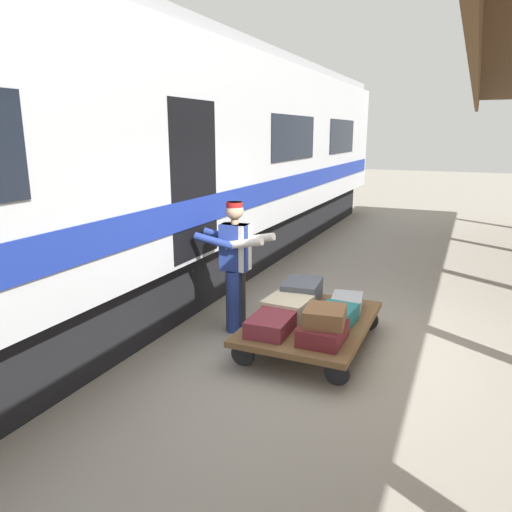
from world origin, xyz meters
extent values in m
plane|color=gray|center=(0.00, 0.00, 0.00)|extent=(60.00, 60.00, 0.00)
cube|color=brown|center=(-1.03, 0.00, 3.25)|extent=(0.08, 19.51, 0.30)
cube|color=#B7BABF|center=(3.63, 0.00, 2.35)|extent=(3.00, 21.45, 2.90)
cube|color=black|center=(3.63, 0.00, 0.45)|extent=(2.55, 20.38, 0.90)
cube|color=#99999E|center=(3.63, 0.00, 3.90)|extent=(2.76, 21.02, 0.20)
cube|color=navy|center=(2.12, 0.00, 1.55)|extent=(0.03, 21.02, 0.36)
cube|color=black|center=(2.12, -7.51, 2.45)|extent=(0.02, 2.36, 0.84)
cube|color=black|center=(2.12, -3.75, 2.45)|extent=(0.02, 2.36, 0.84)
cube|color=black|center=(2.18, 0.00, 1.95)|extent=(0.12, 1.10, 2.00)
cube|color=brown|center=(0.51, 0.07, 0.31)|extent=(1.35, 1.99, 0.07)
cylinder|color=black|center=(-0.03, 0.87, 0.14)|extent=(0.27, 0.05, 0.27)
cylinder|color=black|center=(1.05, 0.87, 0.14)|extent=(0.27, 0.05, 0.27)
cylinder|color=black|center=(-0.03, -0.73, 0.14)|extent=(0.27, 0.05, 0.27)
cylinder|color=black|center=(1.05, -0.73, 0.14)|extent=(0.27, 0.05, 0.27)
cube|color=maroon|center=(0.82, 0.62, 0.44)|extent=(0.46, 0.62, 0.19)
cube|color=#1E666B|center=(0.21, 0.07, 0.44)|extent=(0.45, 0.58, 0.20)
cube|color=#9EA0A5|center=(0.21, -0.48, 0.43)|extent=(0.44, 0.54, 0.17)
cube|color=#4C515B|center=(0.82, -0.48, 0.49)|extent=(0.51, 0.66, 0.30)
cube|color=beige|center=(0.82, 0.07, 0.46)|extent=(0.55, 0.55, 0.23)
cube|color=maroon|center=(0.21, 0.62, 0.44)|extent=(0.45, 0.58, 0.19)
cube|color=brown|center=(0.20, 0.59, 0.63)|extent=(0.48, 0.51, 0.19)
cylinder|color=navy|center=(1.61, -0.15, 0.41)|extent=(0.16, 0.16, 0.82)
cylinder|color=navy|center=(1.58, 0.05, 0.41)|extent=(0.16, 0.16, 0.82)
cube|color=navy|center=(1.60, -0.05, 1.12)|extent=(0.39, 0.27, 0.60)
cylinder|color=tan|center=(1.60, -0.05, 1.45)|extent=(0.09, 0.09, 0.06)
sphere|color=tan|center=(1.60, -0.05, 1.59)|extent=(0.22, 0.22, 0.22)
cylinder|color=#A51919|center=(1.60, -0.05, 1.67)|extent=(0.21, 0.21, 0.06)
cylinder|color=navy|center=(1.84, -0.18, 1.22)|extent=(0.54, 0.17, 0.21)
cylinder|color=navy|center=(1.79, 0.14, 1.22)|extent=(0.54, 0.17, 0.21)
cylinder|color=#332D28|center=(1.61, 0.03, 0.41)|extent=(0.16, 0.16, 0.82)
cylinder|color=#332D28|center=(1.59, -0.17, 0.41)|extent=(0.16, 0.16, 0.82)
cube|color=silver|center=(1.60, -0.07, 1.12)|extent=(0.38, 0.25, 0.60)
cylinder|color=tan|center=(1.60, -0.07, 1.45)|extent=(0.09, 0.09, 0.06)
sphere|color=tan|center=(1.60, -0.07, 1.59)|extent=(0.22, 0.22, 0.22)
cylinder|color=#332D28|center=(1.60, -0.07, 1.67)|extent=(0.21, 0.21, 0.06)
cylinder|color=silver|center=(1.39, 0.11, 1.22)|extent=(0.54, 0.14, 0.21)
cylinder|color=silver|center=(1.37, -0.21, 1.22)|extent=(0.54, 0.14, 0.21)
camera|label=1|loc=(-1.12, 5.41, 2.55)|focal=34.22mm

